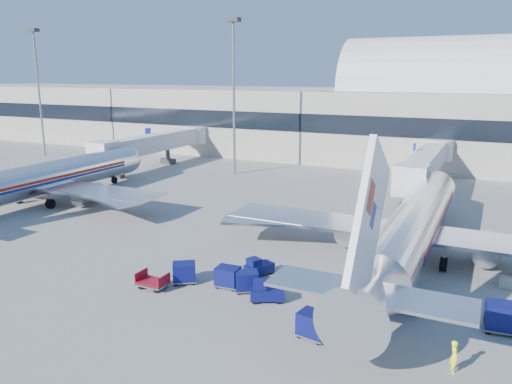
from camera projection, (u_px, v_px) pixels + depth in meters
The scene contains 18 objects.
ground at pixel (276, 260), 40.92m from camera, with size 260.00×260.00×0.00m, color gray.
terminal at pixel (329, 114), 93.92m from camera, with size 170.00×28.15×21.00m.
airliner_main at pixel (413, 227), 39.93m from camera, with size 32.00×37.26×12.07m.
airliner_mid at pixel (39, 179), 57.78m from camera, with size 32.00×37.26×12.07m.
jetbridge_near at pixel (427, 161), 63.73m from camera, with size 4.40×27.50×6.25m.
jetbridge_mid at pixel (159, 142), 81.58m from camera, with size 4.40×27.50×6.25m.
mast_far_west at pixel (37, 74), 89.24m from camera, with size 2.00×1.20×22.60m.
mast_west at pixel (234, 74), 72.23m from camera, with size 2.00×1.20×22.60m.
tug_lead at pixel (266, 292), 33.39m from camera, with size 2.51×2.00×1.46m.
tug_right at pixel (404, 301), 32.16m from camera, with size 2.30×1.45×1.39m.
tug_left at pixel (258, 267), 37.67m from camera, with size 1.97×2.45×1.43m.
cart_train_a at pixel (247, 281), 34.85m from camera, with size 2.08×1.97×1.46m.
cart_train_b at pixel (228, 277), 35.52m from camera, with size 1.79×1.41×1.51m.
cart_train_c at pixel (184, 272), 36.28m from camera, with size 2.16×2.05×1.52m.
cart_solo_near at pixel (313, 324), 28.71m from camera, with size 1.97×1.62×1.55m.
cart_solo_far at pixel (503, 317), 29.37m from camera, with size 2.13×1.71×1.76m.
cart_open_red at pixel (153, 283), 35.45m from camera, with size 2.09×1.48×0.56m.
ramp_worker at pixel (454, 356), 25.38m from camera, with size 0.64×0.42×1.75m, color #F2FE1A.
Camera 1 is at (15.36, -35.35, 14.92)m, focal length 35.00 mm.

